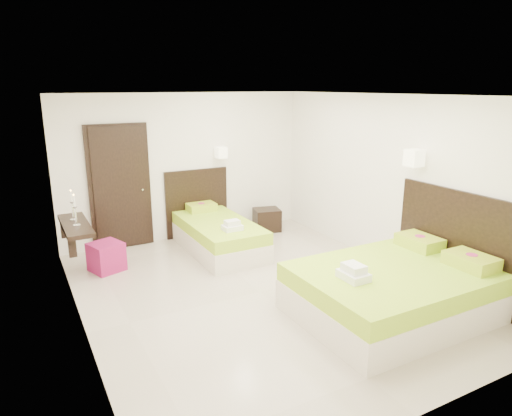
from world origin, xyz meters
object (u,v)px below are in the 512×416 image
bed_double (397,287)px  bed_single (217,232)px  ottoman (106,257)px  nightstand (267,220)px

bed_double → bed_single: bearing=108.2°
bed_single → ottoman: bearing=-178.0°
bed_single → bed_double: (1.03, -3.13, 0.04)m
bed_double → nightstand: bearing=86.1°
nightstand → bed_double: bearing=-79.7°
bed_single → nightstand: size_ratio=4.17×
nightstand → ottoman: bearing=-155.4°
ottoman → bed_single: bearing=2.0°
ottoman → nightstand: bearing=10.3°
nightstand → ottoman: (-3.12, -0.57, 0.01)m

